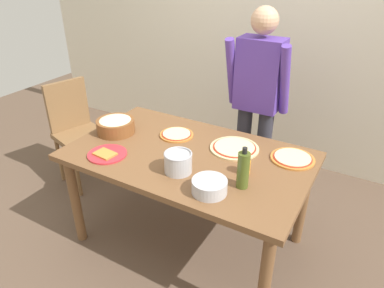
{
  "coord_description": "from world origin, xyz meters",
  "views": [
    {
      "loc": [
        1.04,
        -1.75,
        1.95
      ],
      "look_at": [
        0.0,
        0.05,
        0.81
      ],
      "focal_mm": 33.07,
      "sensor_mm": 36.0,
      "label": 1
    }
  ],
  "objects_px": {
    "dining_table": "(188,165)",
    "pizza_cooked_on_tray": "(293,158)",
    "popcorn_bowl": "(116,125)",
    "pizza_raw_on_board": "(234,148)",
    "chair_wooden_left": "(76,127)",
    "cup_orange": "(245,167)",
    "plate_with_slice": "(107,154)",
    "olive_oil_bottle": "(243,170)",
    "person_cook": "(257,98)",
    "mixing_bowl_steel": "(209,186)",
    "steel_pot": "(178,162)",
    "pizza_second_cooked": "(177,134)"
  },
  "relations": [
    {
      "from": "dining_table",
      "to": "pizza_cooked_on_tray",
      "type": "bearing_deg",
      "value": 23.77
    },
    {
      "from": "popcorn_bowl",
      "to": "pizza_raw_on_board",
      "type": "bearing_deg",
      "value": 13.39
    },
    {
      "from": "chair_wooden_left",
      "to": "popcorn_bowl",
      "type": "bearing_deg",
      "value": -17.56
    },
    {
      "from": "pizza_raw_on_board",
      "to": "cup_orange",
      "type": "bearing_deg",
      "value": -54.45
    },
    {
      "from": "plate_with_slice",
      "to": "olive_oil_bottle",
      "type": "distance_m",
      "value": 0.93
    },
    {
      "from": "popcorn_bowl",
      "to": "cup_orange",
      "type": "relative_size",
      "value": 3.29
    },
    {
      "from": "pizza_cooked_on_tray",
      "to": "cup_orange",
      "type": "distance_m",
      "value": 0.37
    },
    {
      "from": "pizza_raw_on_board",
      "to": "person_cook",
      "type": "bearing_deg",
      "value": 95.96
    },
    {
      "from": "pizza_raw_on_board",
      "to": "pizza_cooked_on_tray",
      "type": "height_order",
      "value": "same"
    },
    {
      "from": "mixing_bowl_steel",
      "to": "chair_wooden_left",
      "type": "bearing_deg",
      "value": 161.88
    },
    {
      "from": "person_cook",
      "to": "olive_oil_bottle",
      "type": "bearing_deg",
      "value": -73.54
    },
    {
      "from": "pizza_cooked_on_tray",
      "to": "steel_pot",
      "type": "bearing_deg",
      "value": -139.19
    },
    {
      "from": "pizza_raw_on_board",
      "to": "dining_table",
      "type": "bearing_deg",
      "value": -138.45
    },
    {
      "from": "cup_orange",
      "to": "pizza_second_cooked",
      "type": "bearing_deg",
      "value": 161.18
    },
    {
      "from": "pizza_cooked_on_tray",
      "to": "steel_pot",
      "type": "height_order",
      "value": "steel_pot"
    },
    {
      "from": "pizza_cooked_on_tray",
      "to": "dining_table",
      "type": "bearing_deg",
      "value": -156.23
    },
    {
      "from": "popcorn_bowl",
      "to": "chair_wooden_left",
      "type": "bearing_deg",
      "value": 162.44
    },
    {
      "from": "pizza_raw_on_board",
      "to": "mixing_bowl_steel",
      "type": "height_order",
      "value": "mixing_bowl_steel"
    },
    {
      "from": "chair_wooden_left",
      "to": "pizza_cooked_on_tray",
      "type": "xyz_separation_m",
      "value": [
        1.94,
        0.05,
        0.23
      ]
    },
    {
      "from": "cup_orange",
      "to": "mixing_bowl_steel",
      "type": "bearing_deg",
      "value": -107.91
    },
    {
      "from": "chair_wooden_left",
      "to": "steel_pot",
      "type": "height_order",
      "value": "chair_wooden_left"
    },
    {
      "from": "popcorn_bowl",
      "to": "cup_orange",
      "type": "xyz_separation_m",
      "value": [
        1.04,
        -0.03,
        -0.02
      ]
    },
    {
      "from": "pizza_raw_on_board",
      "to": "plate_with_slice",
      "type": "relative_size",
      "value": 1.29
    },
    {
      "from": "dining_table",
      "to": "mixing_bowl_steel",
      "type": "relative_size",
      "value": 8.0
    },
    {
      "from": "cup_orange",
      "to": "chair_wooden_left",
      "type": "bearing_deg",
      "value": 171.72
    },
    {
      "from": "pizza_raw_on_board",
      "to": "pizza_second_cooked",
      "type": "xyz_separation_m",
      "value": [
        -0.45,
        -0.03,
        0.0
      ]
    },
    {
      "from": "pizza_raw_on_board",
      "to": "steel_pot",
      "type": "height_order",
      "value": "steel_pot"
    },
    {
      "from": "pizza_cooked_on_tray",
      "to": "popcorn_bowl",
      "type": "relative_size",
      "value": 1.02
    },
    {
      "from": "plate_with_slice",
      "to": "dining_table",
      "type": "bearing_deg",
      "value": 31.96
    },
    {
      "from": "plate_with_slice",
      "to": "cup_orange",
      "type": "distance_m",
      "value": 0.91
    },
    {
      "from": "popcorn_bowl",
      "to": "mixing_bowl_steel",
      "type": "distance_m",
      "value": 1.0
    },
    {
      "from": "person_cook",
      "to": "plate_with_slice",
      "type": "distance_m",
      "value": 1.24
    },
    {
      "from": "plate_with_slice",
      "to": "pizza_cooked_on_tray",
      "type": "bearing_deg",
      "value": 27.39
    },
    {
      "from": "pizza_cooked_on_tray",
      "to": "steel_pot",
      "type": "xyz_separation_m",
      "value": [
        -0.57,
        -0.49,
        0.06
      ]
    },
    {
      "from": "popcorn_bowl",
      "to": "pizza_cooked_on_tray",
      "type": "bearing_deg",
      "value": 12.09
    },
    {
      "from": "pizza_cooked_on_tray",
      "to": "plate_with_slice",
      "type": "distance_m",
      "value": 1.22
    },
    {
      "from": "chair_wooden_left",
      "to": "pizza_second_cooked",
      "type": "distance_m",
      "value": 1.13
    },
    {
      "from": "person_cook",
      "to": "plate_with_slice",
      "type": "xyz_separation_m",
      "value": [
        -0.64,
        -1.04,
        -0.17
      ]
    },
    {
      "from": "pizza_raw_on_board",
      "to": "mixing_bowl_steel",
      "type": "distance_m",
      "value": 0.53
    },
    {
      "from": "person_cook",
      "to": "cup_orange",
      "type": "relative_size",
      "value": 19.06
    },
    {
      "from": "mixing_bowl_steel",
      "to": "cup_orange",
      "type": "bearing_deg",
      "value": 72.09
    },
    {
      "from": "pizza_second_cooked",
      "to": "mixing_bowl_steel",
      "type": "xyz_separation_m",
      "value": [
        0.53,
        -0.5,
        0.03
      ]
    },
    {
      "from": "chair_wooden_left",
      "to": "mixing_bowl_steel",
      "type": "height_order",
      "value": "chair_wooden_left"
    },
    {
      "from": "pizza_cooked_on_tray",
      "to": "pizza_second_cooked",
      "type": "bearing_deg",
      "value": -173.82
    },
    {
      "from": "popcorn_bowl",
      "to": "olive_oil_bottle",
      "type": "height_order",
      "value": "olive_oil_bottle"
    },
    {
      "from": "dining_table",
      "to": "pizza_second_cooked",
      "type": "bearing_deg",
      "value": 138.42
    },
    {
      "from": "pizza_raw_on_board",
      "to": "olive_oil_bottle",
      "type": "xyz_separation_m",
      "value": [
        0.22,
        -0.38,
        0.1
      ]
    },
    {
      "from": "popcorn_bowl",
      "to": "steel_pot",
      "type": "distance_m",
      "value": 0.72
    },
    {
      "from": "dining_table",
      "to": "steel_pot",
      "type": "distance_m",
      "value": 0.27
    },
    {
      "from": "pizza_raw_on_board",
      "to": "plate_with_slice",
      "type": "bearing_deg",
      "value": -144.46
    }
  ]
}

